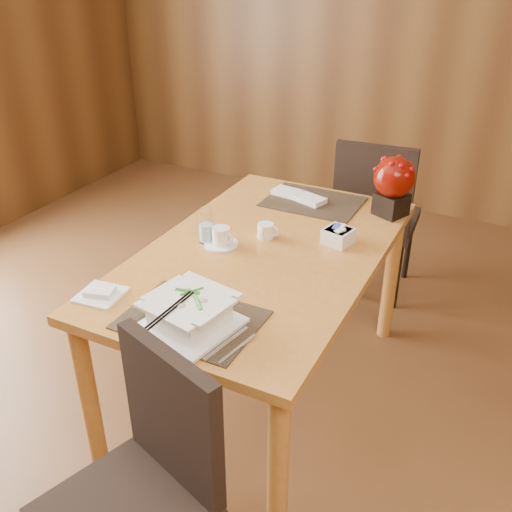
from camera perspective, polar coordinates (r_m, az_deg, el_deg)
The scene contains 15 objects.
ground at distance 2.41m, azimuth -6.11°, elevation -21.75°, with size 6.00×6.00×0.00m, color brown.
back_wall at distance 4.36m, azimuth 15.87°, elevation 21.93°, with size 5.00×0.02×2.80m, color brown.
dining_table at distance 2.38m, azimuth 0.74°, elevation -1.49°, with size 0.90×1.50×0.75m.
placemat_near at distance 1.92m, azimuth -6.48°, elevation -6.34°, with size 0.45×0.33×0.01m, color black.
placemat_far at distance 2.79m, azimuth 5.74°, elevation 5.42°, with size 0.45×0.33×0.01m, color black.
soup_setting at distance 1.86m, azimuth -6.66°, elevation -5.72°, with size 0.32×0.32×0.11m.
coffee_cup at distance 2.36m, azimuth -3.51°, elevation 1.82°, with size 0.14×0.14×0.08m.
water_glass at distance 2.38m, azimuth -5.01°, elevation 3.04°, with size 0.06×0.06×0.15m, color white.
creamer_jug at distance 2.42m, azimuth 0.95°, elevation 2.54°, with size 0.09×0.09×0.06m, color white, non-canonical shape.
sugar_caddy at distance 2.40m, azimuth 8.21°, elevation 1.98°, with size 0.11×0.11×0.06m, color white.
berry_decor at distance 2.66m, azimuth 13.62°, elevation 7.14°, with size 0.19×0.19×0.28m.
napkins_far at distance 2.80m, azimuth 4.45°, elevation 5.97°, with size 0.28×0.10×0.02m, color white, non-canonical shape.
bread_plate at distance 2.11m, azimuth -15.29°, elevation -3.77°, with size 0.15×0.15×0.01m, color white.
near_chair at distance 1.78m, azimuth -11.04°, elevation -20.98°, with size 0.53×0.53×0.90m.
far_chair at distance 3.27m, azimuth 11.77°, elevation 4.42°, with size 0.47×0.48×0.95m.
Camera 1 is at (0.89, -1.25, 1.86)m, focal length 40.00 mm.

